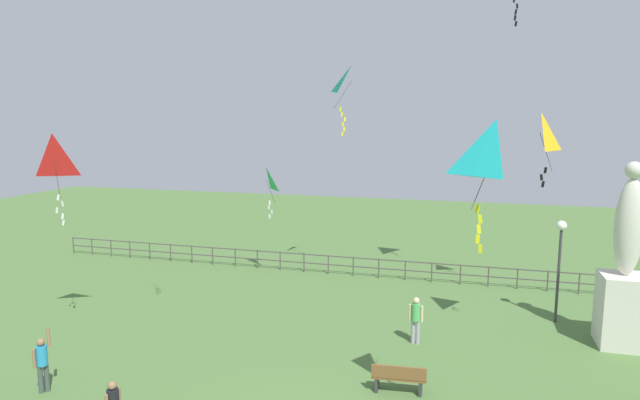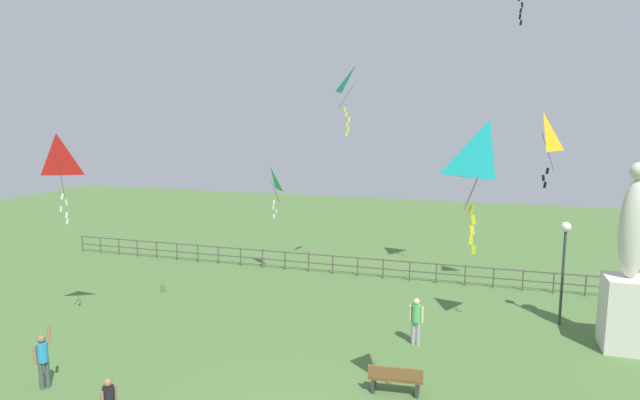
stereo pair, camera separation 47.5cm
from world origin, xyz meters
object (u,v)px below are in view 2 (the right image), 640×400
(person_2, at_px, (43,357))
(kite_4, at_px, (488,155))
(kite_6, at_px, (271,181))
(person_3, at_px, (416,318))
(kite_0, at_px, (542,134))
(kite_2, at_px, (355,84))
(park_bench, at_px, (396,379))
(kite_7, at_px, (58,158))
(statue_monument, at_px, (629,286))
(lamppost, at_px, (564,249))

(person_2, distance_m, kite_4, 13.07)
(person_2, distance_m, kite_6, 12.41)
(person_3, distance_m, kite_0, 7.16)
(kite_0, bearing_deg, kite_2, 141.53)
(park_bench, relative_size, kite_7, 0.49)
(kite_4, distance_m, kite_7, 14.10)
(kite_0, bearing_deg, person_2, -153.18)
(statue_monument, height_order, kite_0, kite_0)
(statue_monument, bearing_deg, kite_6, 164.60)
(kite_4, bearing_deg, kite_0, 74.85)
(park_bench, height_order, kite_6, kite_6)
(kite_0, bearing_deg, person_3, -169.35)
(person_3, distance_m, kite_2, 11.13)
(park_bench, bearing_deg, lamppost, 53.75)
(person_2, height_order, kite_7, kite_7)
(kite_4, distance_m, kite_6, 14.63)
(kite_2, bearing_deg, kite_0, -38.47)
(park_bench, height_order, person_3, person_3)
(park_bench, relative_size, person_3, 0.94)
(park_bench, bearing_deg, kite_7, 176.11)
(kite_0, height_order, kite_4, kite_0)
(kite_2, distance_m, kite_4, 13.39)
(kite_2, distance_m, kite_6, 5.91)
(person_3, relative_size, kite_7, 0.52)
(statue_monument, distance_m, kite_7, 19.41)
(kite_4, bearing_deg, kite_2, 115.76)
(park_bench, xyz_separation_m, kite_2, (-3.59, 10.00, 8.68))
(lamppost, relative_size, kite_4, 1.39)
(kite_6, bearing_deg, park_bench, -50.76)
(statue_monument, relative_size, person_3, 3.82)
(kite_0, relative_size, kite_6, 0.95)
(statue_monument, height_order, person_3, statue_monument)
(kite_6, height_order, kite_7, kite_7)
(lamppost, height_order, person_3, lamppost)
(lamppost, distance_m, kite_6, 12.75)
(lamppost, relative_size, park_bench, 2.53)
(kite_0, distance_m, kite_7, 15.85)
(lamppost, relative_size, person_3, 2.38)
(person_2, xyz_separation_m, kite_0, (13.30, 6.72, 6.15))
(park_bench, xyz_separation_m, person_3, (0.13, 3.47, 0.47))
(kite_6, bearing_deg, kite_4, -48.91)
(park_bench, bearing_deg, kite_4, -41.27)
(kite_0, xyz_separation_m, kite_4, (-1.63, -6.02, -0.30))
(park_bench, distance_m, person_3, 3.50)
(lamppost, bearing_deg, kite_7, -160.11)
(lamppost, xyz_separation_m, kite_2, (-8.62, 3.14, 6.28))
(park_bench, distance_m, kite_4, 6.91)
(park_bench, height_order, kite_0, kite_0)
(person_2, relative_size, kite_2, 0.60)
(person_3, bearing_deg, park_bench, -92.13)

